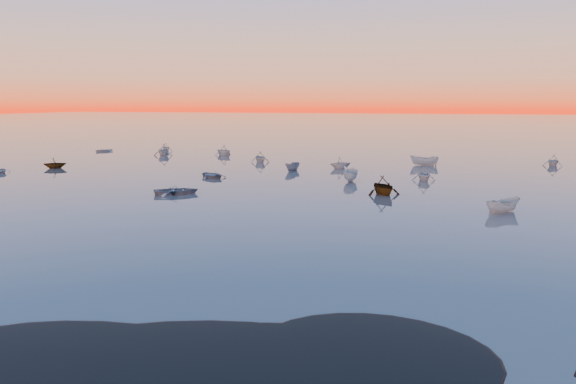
% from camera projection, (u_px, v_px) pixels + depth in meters
% --- Properties ---
extents(ground, '(600.00, 600.00, 0.00)m').
position_uv_depth(ground, '(400.00, 145.00, 116.81)').
color(ground, '#675B56').
rests_on(ground, ground).
extents(mud_lobes, '(140.00, 6.00, 0.07)m').
position_uv_depth(mud_lobes, '(155.00, 345.00, 21.11)').
color(mud_lobes, black).
rests_on(mud_lobes, ground).
extents(moored_fleet, '(124.00, 58.00, 1.20)m').
position_uv_depth(moored_fleet, '(366.00, 172.00, 72.28)').
color(moored_fleet, beige).
rests_on(moored_fleet, ground).
extents(boat_near_center, '(3.43, 3.60, 1.21)m').
position_uv_depth(boat_near_center, '(502.00, 212.00, 46.28)').
color(boat_near_center, beige).
rests_on(boat_near_center, ground).
extents(boat_near_right, '(3.67, 2.27, 1.19)m').
position_uv_depth(boat_near_right, '(424.00, 180.00, 64.97)').
color(boat_near_right, beige).
rests_on(boat_near_right, ground).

